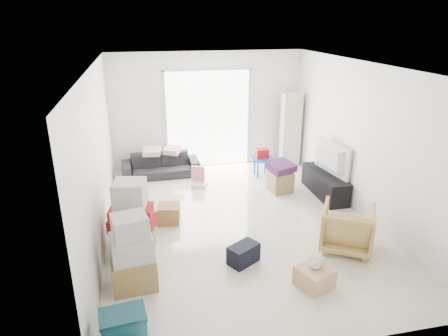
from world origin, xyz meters
TOP-DOWN VIEW (x-y plane):
  - room_shell at (0.00, 0.00)m, footprint 4.98×6.48m
  - sliding_door at (0.00, 2.98)m, footprint 2.10×0.04m
  - ac_tower at (1.95, 2.65)m, footprint 0.45×0.30m
  - tv_console at (2.00, 0.75)m, footprint 0.42×1.40m
  - television at (2.00, 0.75)m, footprint 0.79×1.19m
  - sofa at (-1.19, 2.50)m, footprint 1.73×0.54m
  - pillow_left at (-1.37, 2.51)m, footprint 0.47×0.39m
  - pillow_right at (-0.92, 2.51)m, footprint 0.48×0.45m
  - armchair at (1.43, -1.20)m, footprint 1.02×1.00m
  - storage_bins at (-1.90, -2.66)m, footprint 0.51×0.38m
  - box_stack_a at (-1.80, -1.47)m, footprint 0.61×0.52m
  - box_stack_b at (-1.80, -0.66)m, footprint 0.74×0.66m
  - box_stack_c at (-1.77, 0.10)m, footprint 0.60×0.53m
  - loose_box at (-1.20, 0.25)m, footprint 0.44×0.44m
  - duffel_bag at (-0.23, -1.25)m, footprint 0.53×0.47m
  - ottoman at (1.17, 1.10)m, footprint 0.49×0.49m
  - blanket at (1.17, 1.10)m, footprint 0.59×0.59m
  - kids_table at (1.06, 2.03)m, footprint 0.51×0.51m
  - toy_walker at (-0.44, 1.74)m, footprint 0.39×0.37m
  - wood_crate at (0.55, -1.99)m, footprint 0.54×0.54m
  - plush_bunny at (0.58, -1.98)m, footprint 0.26×0.15m

SIDE VIEW (x-z plane):
  - toy_walker at x=-0.44m, z-range -0.09..0.32m
  - wood_crate at x=0.55m, z-range 0.00..0.28m
  - duffel_bag at x=-0.23m, z-range 0.00..0.29m
  - loose_box at x=-1.20m, z-range 0.00..0.32m
  - ottoman at x=1.17m, z-range 0.00..0.43m
  - tv_console at x=2.00m, z-range 0.00..0.47m
  - storage_bins at x=-1.90m, z-range 0.00..0.55m
  - plush_bunny at x=0.58m, z-range 0.27..0.40m
  - sofa at x=-1.19m, z-range 0.00..0.67m
  - box_stack_c at x=-1.77m, z-range -0.01..0.77m
  - armchair at x=1.43m, z-range 0.00..0.78m
  - kids_table at x=1.06m, z-range 0.14..0.77m
  - box_stack_a at x=-1.80m, z-range -0.05..1.00m
  - blanket at x=1.17m, z-range 0.43..0.57m
  - box_stack_b at x=-1.80m, z-range -0.08..1.11m
  - television at x=2.00m, z-range 0.47..0.61m
  - pillow_right at x=-0.92m, z-range 0.67..0.80m
  - pillow_left at x=-1.37m, z-range 0.67..0.81m
  - ac_tower at x=1.95m, z-range 0.00..1.75m
  - sliding_door at x=0.00m, z-range 0.08..2.41m
  - room_shell at x=0.00m, z-range -0.24..2.94m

